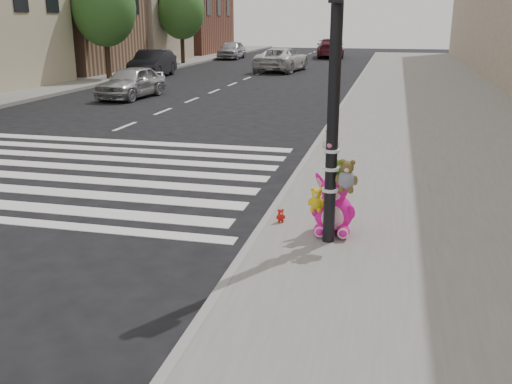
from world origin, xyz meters
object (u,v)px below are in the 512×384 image
(red_teddy, at_px, (281,216))
(signal_pole, at_px, (335,125))
(car_silver_far, at_px, (131,82))
(car_dark_far, at_px, (153,64))
(pink_bunny, at_px, (333,208))
(car_white_near, at_px, (282,60))

(red_teddy, bearing_deg, signal_pole, -59.72)
(car_silver_far, xyz_separation_m, car_dark_far, (-2.68, 8.40, 0.10))
(signal_pole, relative_size, car_silver_far, 1.05)
(pink_bunny, height_order, car_dark_far, car_dark_far)
(signal_pole, bearing_deg, car_silver_far, 124.30)
(red_teddy, distance_m, car_silver_far, 16.34)
(car_silver_far, bearing_deg, pink_bunny, -50.17)
(pink_bunny, bearing_deg, car_white_near, 99.98)
(signal_pole, distance_m, red_teddy, 1.85)
(pink_bunny, bearing_deg, red_teddy, 161.96)
(car_dark_far, bearing_deg, signal_pole, -67.44)
(car_silver_far, bearing_deg, car_white_near, 80.02)
(signal_pole, relative_size, red_teddy, 18.76)
(signal_pole, bearing_deg, red_teddy, 144.32)
(red_teddy, xyz_separation_m, car_white_near, (-5.30, 27.35, 0.47))
(red_teddy, bearing_deg, pink_bunny, -39.55)
(red_teddy, relative_size, car_silver_far, 0.06)
(pink_bunny, distance_m, car_white_near, 28.25)
(pink_bunny, xyz_separation_m, car_white_near, (-6.12, 27.58, 0.21))
(signal_pole, bearing_deg, pink_bunny, 90.81)
(car_white_near, bearing_deg, car_silver_far, 81.16)
(pink_bunny, relative_size, car_dark_far, 0.20)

